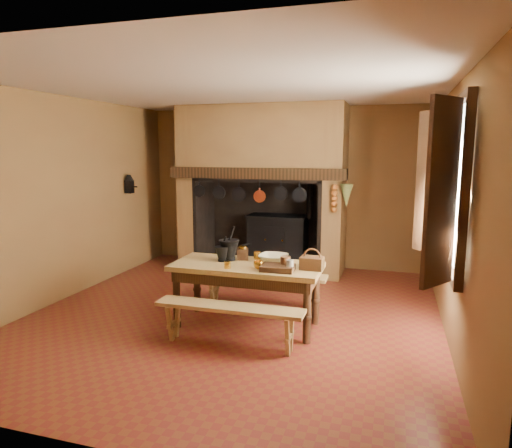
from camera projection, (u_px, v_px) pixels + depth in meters
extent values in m
plane|color=#622D17|center=(234.00, 315.00, 5.78)|extent=(5.50, 5.50, 0.00)
plane|color=silver|center=(233.00, 86.00, 5.33)|extent=(5.50, 5.50, 0.00)
cube|color=brown|center=(285.00, 187.00, 8.15)|extent=(5.00, 0.02, 2.80)
cube|color=brown|center=(62.00, 199.00, 6.27)|extent=(0.02, 5.50, 2.80)
cube|color=brown|center=(455.00, 213.00, 4.84)|extent=(0.02, 5.50, 2.80)
cube|color=brown|center=(91.00, 254.00, 2.96)|extent=(5.00, 0.02, 2.80)
cube|color=brown|center=(195.00, 187.00, 8.17)|extent=(0.30, 0.90, 2.80)
cube|color=brown|center=(335.00, 191.00, 7.46)|extent=(0.30, 0.90, 2.80)
cube|color=brown|center=(262.00, 142.00, 7.68)|extent=(2.20, 0.90, 1.20)
cube|color=black|center=(255.00, 173.00, 7.39)|extent=(2.95, 0.22, 0.18)
cube|color=black|center=(268.00, 220.00, 8.31)|extent=(2.20, 0.06, 1.60)
cube|color=black|center=(262.00, 268.00, 8.04)|extent=(2.20, 0.90, 0.02)
cube|color=black|center=(278.00, 243.00, 8.04)|extent=(1.00, 0.50, 0.90)
cube|color=black|center=(278.00, 216.00, 7.94)|extent=(1.04, 0.54, 0.04)
cube|color=black|center=(274.00, 240.00, 7.77)|extent=(0.35, 0.02, 0.45)
cylinder|color=black|center=(310.00, 198.00, 7.75)|extent=(0.10, 0.10, 0.70)
cylinder|color=gold|center=(265.00, 239.00, 7.80)|extent=(0.03, 0.03, 0.03)
cylinder|color=gold|center=(282.00, 240.00, 7.71)|extent=(0.03, 0.03, 0.03)
cylinder|color=gold|center=(222.00, 260.00, 8.24)|extent=(0.40, 0.40, 0.20)
cylinder|color=gold|center=(220.00, 264.00, 7.99)|extent=(0.34, 0.34, 0.18)
cube|color=black|center=(214.00, 259.00, 8.39)|extent=(0.18, 0.18, 0.16)
cone|color=#57642F|center=(346.00, 196.00, 6.91)|extent=(0.20, 0.20, 0.35)
cube|color=white|center=(460.00, 188.00, 4.42)|extent=(0.02, 1.00, 1.60)
cube|color=#342110|center=(463.00, 99.00, 4.29)|extent=(0.08, 1.16, 0.08)
cube|color=#342110|center=(451.00, 272.00, 4.56)|extent=(0.08, 1.16, 0.08)
cube|color=#342110|center=(442.00, 194.00, 3.84)|extent=(0.29, 0.39, 1.60)
cube|color=#342110|center=(430.00, 183.00, 5.13)|extent=(0.29, 0.39, 1.60)
cube|color=black|center=(129.00, 187.00, 7.70)|extent=(0.12, 0.12, 0.22)
cone|color=black|center=(129.00, 178.00, 7.68)|extent=(0.16, 0.16, 0.10)
cylinder|color=black|center=(134.00, 187.00, 7.68)|extent=(0.12, 0.02, 0.02)
cube|color=tan|center=(247.00, 266.00, 5.31)|extent=(1.73, 0.77, 0.06)
cube|color=#342110|center=(247.00, 274.00, 5.33)|extent=(1.62, 0.65, 0.13)
cylinder|color=#342110|center=(177.00, 299.00, 5.32)|extent=(0.09, 0.09, 0.69)
cylinder|color=#342110|center=(307.00, 312.00, 4.88)|extent=(0.09, 0.09, 0.69)
cylinder|color=#342110|center=(197.00, 285.00, 5.87)|extent=(0.09, 0.09, 0.69)
cylinder|color=#342110|center=(316.00, 296.00, 5.43)|extent=(0.09, 0.09, 0.69)
cube|color=tan|center=(229.00, 307.00, 4.79)|extent=(1.60, 0.28, 0.04)
cube|color=tan|center=(262.00, 274.00, 5.98)|extent=(1.69, 0.30, 0.04)
cylinder|color=black|center=(229.00, 259.00, 5.49)|extent=(0.15, 0.15, 0.04)
cone|color=black|center=(229.00, 248.00, 5.47)|extent=(0.25, 0.25, 0.20)
cylinder|color=black|center=(231.00, 234.00, 5.43)|extent=(0.10, 0.04, 0.20)
cylinder|color=black|center=(222.00, 260.00, 5.44)|extent=(0.11, 0.11, 0.03)
cone|color=black|center=(222.00, 253.00, 5.43)|extent=(0.18, 0.18, 0.15)
cylinder|color=black|center=(224.00, 242.00, 5.40)|extent=(0.07, 0.04, 0.15)
cube|color=#342110|center=(243.00, 254.00, 5.53)|extent=(0.16, 0.16, 0.13)
cylinder|color=gold|center=(243.00, 247.00, 5.52)|extent=(0.10, 0.10, 0.03)
cylinder|color=black|center=(247.00, 244.00, 5.49)|extent=(0.11, 0.05, 0.04)
cylinder|color=gold|center=(227.00, 265.00, 5.11)|extent=(0.09, 0.09, 0.08)
cylinder|color=gold|center=(257.00, 255.00, 5.55)|extent=(0.10, 0.10, 0.09)
imported|color=beige|center=(273.00, 258.00, 5.43)|extent=(0.37, 0.37, 0.08)
cylinder|color=brown|center=(285.00, 263.00, 5.07)|extent=(0.12, 0.12, 0.14)
cylinder|color=beige|center=(290.00, 266.00, 4.95)|extent=(0.09, 0.09, 0.13)
cube|color=#4A2516|center=(312.00, 263.00, 5.07)|extent=(0.26, 0.19, 0.14)
torus|color=#4A2516|center=(312.00, 257.00, 5.06)|extent=(0.20, 0.03, 0.20)
cube|color=#342110|center=(278.00, 268.00, 5.02)|extent=(0.37, 0.27, 0.06)
imported|color=gold|center=(259.00, 265.00, 5.09)|extent=(0.12, 0.12, 0.09)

